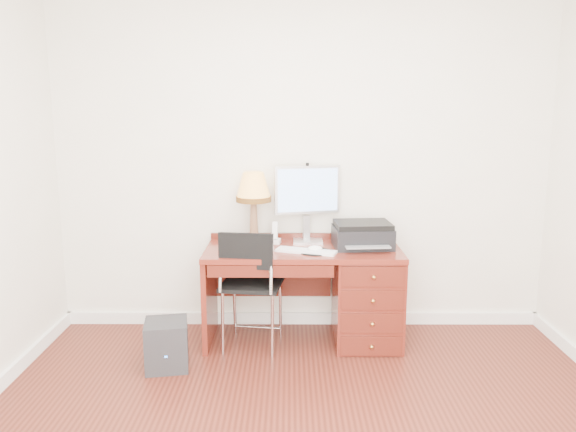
{
  "coord_description": "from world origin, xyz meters",
  "views": [
    {
      "loc": [
        -0.1,
        -2.79,
        1.82
      ],
      "look_at": [
        -0.11,
        1.2,
        1.04
      ],
      "focal_mm": 35.0,
      "sensor_mm": 36.0,
      "label": 1
    }
  ],
  "objects_px": {
    "monitor": "(308,194)",
    "chair": "(251,277)",
    "desk": "(344,290)",
    "phone": "(275,237)",
    "printer": "(362,235)",
    "leg_lamp": "(254,191)",
    "equipment_box": "(167,344)"
  },
  "relations": [
    {
      "from": "monitor",
      "to": "chair",
      "type": "height_order",
      "value": "monitor"
    },
    {
      "from": "desk",
      "to": "phone",
      "type": "distance_m",
      "value": 0.68
    },
    {
      "from": "printer",
      "to": "leg_lamp",
      "type": "distance_m",
      "value": 0.92
    },
    {
      "from": "monitor",
      "to": "desk",
      "type": "bearing_deg",
      "value": -53.21
    },
    {
      "from": "desk",
      "to": "monitor",
      "type": "distance_m",
      "value": 0.81
    },
    {
      "from": "monitor",
      "to": "leg_lamp",
      "type": "distance_m",
      "value": 0.44
    },
    {
      "from": "leg_lamp",
      "to": "printer",
      "type": "bearing_deg",
      "value": -7.66
    },
    {
      "from": "desk",
      "to": "phone",
      "type": "height_order",
      "value": "phone"
    },
    {
      "from": "phone",
      "to": "equipment_box",
      "type": "relative_size",
      "value": 0.51
    },
    {
      "from": "printer",
      "to": "leg_lamp",
      "type": "xyz_separation_m",
      "value": [
        -0.85,
        0.11,
        0.32
      ]
    },
    {
      "from": "leg_lamp",
      "to": "phone",
      "type": "relative_size",
      "value": 3.24
    },
    {
      "from": "printer",
      "to": "leg_lamp",
      "type": "bearing_deg",
      "value": 167.96
    },
    {
      "from": "desk",
      "to": "monitor",
      "type": "bearing_deg",
      "value": 140.56
    },
    {
      "from": "equipment_box",
      "to": "desk",
      "type": "bearing_deg",
      "value": 10.68
    },
    {
      "from": "phone",
      "to": "desk",
      "type": "bearing_deg",
      "value": -5.56
    },
    {
      "from": "desk",
      "to": "chair",
      "type": "distance_m",
      "value": 0.75
    },
    {
      "from": "desk",
      "to": "phone",
      "type": "relative_size",
      "value": 8.53
    },
    {
      "from": "desk",
      "to": "printer",
      "type": "bearing_deg",
      "value": 17.58
    },
    {
      "from": "desk",
      "to": "monitor",
      "type": "relative_size",
      "value": 2.45
    },
    {
      "from": "leg_lamp",
      "to": "phone",
      "type": "bearing_deg",
      "value": -2.84
    },
    {
      "from": "chair",
      "to": "equipment_box",
      "type": "distance_m",
      "value": 0.77
    },
    {
      "from": "desk",
      "to": "printer",
      "type": "height_order",
      "value": "printer"
    },
    {
      "from": "chair",
      "to": "equipment_box",
      "type": "height_order",
      "value": "chair"
    },
    {
      "from": "equipment_box",
      "to": "chair",
      "type": "bearing_deg",
      "value": 18.64
    },
    {
      "from": "phone",
      "to": "equipment_box",
      "type": "xyz_separation_m",
      "value": [
        -0.75,
        -0.64,
        -0.63
      ]
    },
    {
      "from": "printer",
      "to": "monitor",
      "type": "bearing_deg",
      "value": 151.87
    },
    {
      "from": "desk",
      "to": "phone",
      "type": "xyz_separation_m",
      "value": [
        -0.54,
        0.15,
        0.39
      ]
    },
    {
      "from": "desk",
      "to": "leg_lamp",
      "type": "height_order",
      "value": "leg_lamp"
    },
    {
      "from": "leg_lamp",
      "to": "phone",
      "type": "xyz_separation_m",
      "value": [
        0.17,
        -0.01,
        -0.37
      ]
    },
    {
      "from": "desk",
      "to": "equipment_box",
      "type": "distance_m",
      "value": 1.4
    },
    {
      "from": "desk",
      "to": "phone",
      "type": "bearing_deg",
      "value": 164.46
    },
    {
      "from": "leg_lamp",
      "to": "chair",
      "type": "relative_size",
      "value": 0.61
    }
  ]
}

